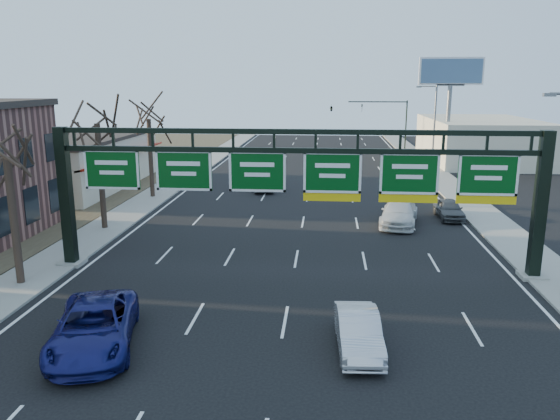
# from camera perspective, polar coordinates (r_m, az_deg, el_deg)

# --- Properties ---
(ground) EXTENTS (160.00, 160.00, 0.00)m
(ground) POSITION_cam_1_polar(r_m,az_deg,el_deg) (20.56, 0.07, -13.90)
(ground) COLOR black
(ground) RESTS_ON ground
(sidewalk_left) EXTENTS (3.00, 120.00, 0.12)m
(sidewalk_left) POSITION_cam_1_polar(r_m,az_deg,el_deg) (41.88, -15.23, -0.06)
(sidewalk_left) COLOR gray
(sidewalk_left) RESTS_ON ground
(sidewalk_right) EXTENTS (3.00, 120.00, 0.12)m
(sidewalk_right) POSITION_cam_1_polar(r_m,az_deg,el_deg) (40.92, 20.76, -0.77)
(sidewalk_right) COLOR gray
(sidewalk_right) RESTS_ON ground
(lane_markings) EXTENTS (21.60, 120.00, 0.01)m
(lane_markings) POSITION_cam_1_polar(r_m,az_deg,el_deg) (39.39, 2.54, -0.51)
(lane_markings) COLOR white
(lane_markings) RESTS_ON ground
(sign_gantry) EXTENTS (24.60, 1.20, 7.20)m
(sign_gantry) POSITION_cam_1_polar(r_m,az_deg,el_deg) (26.69, 1.88, 3.00)
(sign_gantry) COLOR black
(sign_gantry) RESTS_ON ground
(cream_strip) EXTENTS (10.90, 18.40, 4.70)m
(cream_strip) POSITION_cam_1_polar(r_m,az_deg,el_deg) (53.01, -20.94, 4.79)
(cream_strip) COLOR beige
(cream_strip) RESTS_ON ground
(building_right_distant) EXTENTS (12.00, 20.00, 5.00)m
(building_right_distant) POSITION_cam_1_polar(r_m,az_deg,el_deg) (71.01, 20.13, 6.92)
(building_right_distant) COLOR beige
(building_right_distant) RESTS_ON ground
(tree_gantry) EXTENTS (3.60, 3.60, 8.48)m
(tree_gantry) POSITION_cam_1_polar(r_m,az_deg,el_deg) (27.40, -26.89, 7.09)
(tree_gantry) COLOR black
(tree_gantry) RESTS_ON sidewalk_left
(tree_mid) EXTENTS (3.60, 3.60, 9.24)m
(tree_mid) POSITION_cam_1_polar(r_m,az_deg,el_deg) (36.22, -18.70, 10.17)
(tree_mid) COLOR black
(tree_mid) RESTS_ON sidewalk_left
(tree_far) EXTENTS (3.60, 3.60, 8.86)m
(tree_far) POSITION_cam_1_polar(r_m,az_deg,el_deg) (45.59, -13.64, 10.52)
(tree_far) COLOR black
(tree_far) RESTS_ON sidewalk_left
(streetlight_far) EXTENTS (2.15, 0.22, 9.00)m
(streetlight_far) POSITION_cam_1_polar(r_m,az_deg,el_deg) (59.40, 15.71, 8.64)
(streetlight_far) COLOR slate
(streetlight_far) RESTS_ON sidewalk_right
(billboard_right) EXTENTS (7.00, 0.50, 12.00)m
(billboard_right) POSITION_cam_1_polar(r_m,az_deg,el_deg) (64.62, 17.38, 12.41)
(billboard_right) COLOR slate
(billboard_right) RESTS_ON ground
(traffic_signal_mast) EXTENTS (10.16, 0.54, 7.00)m
(traffic_signal_mast) POSITION_cam_1_polar(r_m,az_deg,el_deg) (73.44, 8.30, 10.11)
(traffic_signal_mast) COLOR black
(traffic_signal_mast) RESTS_ON ground
(car_blue_suv) EXTENTS (4.12, 6.39, 1.64)m
(car_blue_suv) POSITION_cam_1_polar(r_m,az_deg,el_deg) (21.08, -18.87, -11.48)
(car_blue_suv) COLOR navy
(car_blue_suv) RESTS_ON ground
(car_silver_sedan) EXTENTS (1.72, 4.30, 1.39)m
(car_silver_sedan) POSITION_cam_1_polar(r_m,az_deg,el_deg) (20.13, 8.19, -12.46)
(car_silver_sedan) COLOR silver
(car_silver_sedan) RESTS_ON ground
(car_white_wagon) EXTENTS (3.31, 5.93, 1.62)m
(car_white_wagon) POSITION_cam_1_polar(r_m,az_deg,el_deg) (37.49, 12.35, -0.26)
(car_white_wagon) COLOR silver
(car_white_wagon) RESTS_ON ground
(car_grey_far) EXTENTS (1.74, 4.06, 1.37)m
(car_grey_far) POSITION_cam_1_polar(r_m,az_deg,el_deg) (40.00, 17.24, 0.10)
(car_grey_far) COLOR #45474A
(car_grey_far) RESTS_ON ground
(car_silver_distant) EXTENTS (2.42, 5.12, 1.62)m
(car_silver_distant) POSITION_cam_1_polar(r_m,az_deg,el_deg) (48.41, -1.73, 3.07)
(car_silver_distant) COLOR #ACACB1
(car_silver_distant) RESTS_ON ground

